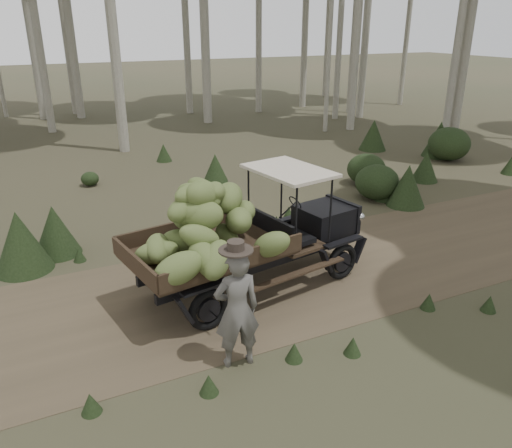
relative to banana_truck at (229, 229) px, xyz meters
name	(u,v)px	position (x,y,z in m)	size (l,w,h in m)	color
ground	(298,274)	(1.56, 0.23, -1.36)	(120.00, 120.00, 0.00)	#473D2B
dirt_track	(298,274)	(1.56, 0.23, -1.36)	(70.00, 4.00, 0.01)	brown
banana_truck	(229,229)	(0.00, 0.00, 0.00)	(4.94, 2.76, 2.38)	black
farmer	(237,308)	(-0.64, -1.80, -0.43)	(0.71, 0.54, 1.97)	#5A5752
undergrowth	(388,211)	(4.56, 1.18, -0.81)	(23.83, 18.69, 1.39)	#233319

